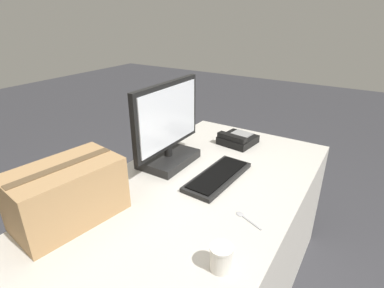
% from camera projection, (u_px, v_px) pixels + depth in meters
% --- Properties ---
extents(office_desk, '(1.80, 0.90, 0.72)m').
position_uv_depth(office_desk, '(189.00, 255.00, 1.50)').
color(office_desk, beige).
rests_on(office_desk, ground_plane).
extents(monitor, '(0.51, 0.22, 0.44)m').
position_uv_depth(monitor, '(168.00, 132.00, 1.57)').
color(monitor, black).
rests_on(monitor, office_desk).
extents(keyboard, '(0.42, 0.18, 0.03)m').
position_uv_depth(keyboard, '(218.00, 176.00, 1.48)').
color(keyboard, black).
rests_on(keyboard, office_desk).
extents(desk_phone, '(0.22, 0.22, 0.08)m').
position_uv_depth(desk_phone, '(237.00, 139.00, 1.87)').
color(desk_phone, black).
rests_on(desk_phone, office_desk).
extents(paper_cup_right, '(0.08, 0.08, 0.09)m').
position_uv_depth(paper_cup_right, '(221.00, 258.00, 0.95)').
color(paper_cup_right, white).
rests_on(paper_cup_right, office_desk).
extents(spoon, '(0.07, 0.13, 0.00)m').
position_uv_depth(spoon, '(244.00, 217.00, 1.21)').
color(spoon, '#B2B2B7').
rests_on(spoon, office_desk).
extents(cardboard_box, '(0.44, 0.30, 0.24)m').
position_uv_depth(cardboard_box, '(67.00, 193.00, 1.16)').
color(cardboard_box, tan).
rests_on(cardboard_box, office_desk).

